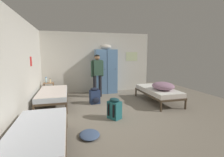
{
  "coord_description": "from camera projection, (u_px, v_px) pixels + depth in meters",
  "views": [
    {
      "loc": [
        -1.23,
        -4.35,
        1.67
      ],
      "look_at": [
        0.0,
        0.27,
        0.95
      ],
      "focal_mm": 26.34,
      "sensor_mm": 36.0,
      "label": 1
    }
  ],
  "objects": [
    {
      "name": "ground_plane",
      "position": [
        114.0,
        112.0,
        4.72
      ],
      "size": [
        8.79,
        8.79,
        0.0
      ],
      "primitive_type": "plane",
      "color": "gray"
    },
    {
      "name": "room_backdrop",
      "position": [
        68.0,
        66.0,
        5.44
      ],
      "size": [
        4.72,
        5.55,
        2.57
      ],
      "color": "beige",
      "rests_on": "ground_plane"
    },
    {
      "name": "locker_bank",
      "position": [
        106.0,
        70.0,
        7.01
      ],
      "size": [
        0.9,
        0.55,
        2.07
      ],
      "color": "#5B84B2",
      "rests_on": "ground_plane"
    },
    {
      "name": "shelf_unit",
      "position": [
        49.0,
        88.0,
        6.36
      ],
      "size": [
        0.38,
        0.3,
        0.57
      ],
      "color": "#99704C",
      "rests_on": "ground_plane"
    },
    {
      "name": "bed_left_front",
      "position": [
        38.0,
        133.0,
        2.7
      ],
      "size": [
        0.9,
        1.9,
        0.49
      ],
      "color": "#473828",
      "rests_on": "ground_plane"
    },
    {
      "name": "bed_right",
      "position": [
        158.0,
        91.0,
        5.73
      ],
      "size": [
        0.9,
        1.9,
        0.49
      ],
      "color": "#473828",
      "rests_on": "ground_plane"
    },
    {
      "name": "bed_left_rear",
      "position": [
        53.0,
        94.0,
        5.32
      ],
      "size": [
        0.9,
        1.9,
        0.49
      ],
      "color": "#473828",
      "rests_on": "ground_plane"
    },
    {
      "name": "bedding_heap",
      "position": [
        163.0,
        86.0,
        5.43
      ],
      "size": [
        0.69,
        0.8,
        0.26
      ],
      "color": "gray",
      "rests_on": "bed_right"
    },
    {
      "name": "person_traveler",
      "position": [
        97.0,
        72.0,
        6.28
      ],
      "size": [
        0.51,
        0.29,
        1.65
      ],
      "color": "black",
      "rests_on": "ground_plane"
    },
    {
      "name": "water_bottle",
      "position": [
        46.0,
        80.0,
        6.32
      ],
      "size": [
        0.07,
        0.07,
        0.22
      ],
      "color": "#B2DBEA",
      "rests_on": "shelf_unit"
    },
    {
      "name": "lotion_bottle",
      "position": [
        50.0,
        81.0,
        6.3
      ],
      "size": [
        0.05,
        0.05,
        0.17
      ],
      "color": "beige",
      "rests_on": "shelf_unit"
    },
    {
      "name": "backpack_teal",
      "position": [
        115.0,
        109.0,
        4.26
      ],
      "size": [
        0.41,
        0.4,
        0.55
      ],
      "color": "#23666B",
      "rests_on": "ground_plane"
    },
    {
      "name": "backpack_navy",
      "position": [
        95.0,
        96.0,
        5.54
      ],
      "size": [
        0.35,
        0.37,
        0.55
      ],
      "color": "navy",
      "rests_on": "ground_plane"
    },
    {
      "name": "clothes_pile_denim",
      "position": [
        90.0,
        135.0,
        3.35
      ],
      "size": [
        0.41,
        0.5,
        0.08
      ],
      "color": "#42567A",
      "rests_on": "ground_plane"
    }
  ]
}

